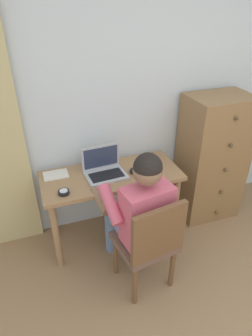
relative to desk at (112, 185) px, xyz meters
name	(u,v)px	position (x,y,z in m)	size (l,w,h in m)	color
wall_back	(152,97)	(0.51, 0.33, 0.65)	(4.80, 0.05, 2.50)	silver
desk	(112,185)	(0.00, 0.00, 0.00)	(1.21, 0.52, 0.71)	#9E754C
dresser	(212,159)	(1.06, 0.05, 0.05)	(0.60, 0.47, 1.28)	olive
chair	(149,242)	(0.09, -0.65, -0.11)	(0.48, 0.46, 0.87)	brown
person_seated	(138,209)	(0.07, -0.47, 0.07)	(0.59, 0.62, 1.19)	#6B84AD
laptop	(104,169)	(-0.06, 0.02, 0.17)	(0.36, 0.27, 0.24)	#B7BABF
computer_mouse	(133,171)	(0.19, -0.03, 0.13)	(0.06, 0.10, 0.03)	black
desk_clock	(64,192)	(-0.44, -0.15, 0.13)	(0.09, 0.09, 0.03)	black
notebook_pad	(56,175)	(-0.46, 0.14, 0.12)	(0.21, 0.15, 0.01)	silver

